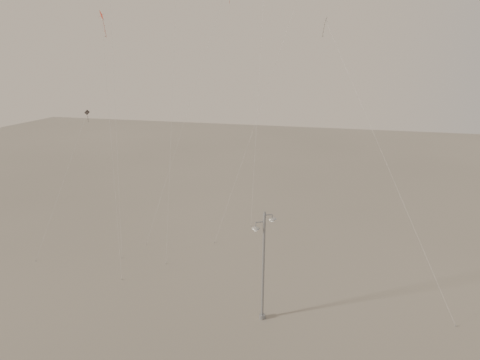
# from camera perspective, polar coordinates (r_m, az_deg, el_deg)

# --- Properties ---
(ground) EXTENTS (160.00, 160.00, 0.00)m
(ground) POSITION_cam_1_polar(r_m,az_deg,el_deg) (29.21, -3.26, -18.56)
(ground) COLOR gray
(ground) RESTS_ON ground
(street_lamp) EXTENTS (1.50, 1.02, 8.10)m
(street_lamp) POSITION_cam_1_polar(r_m,az_deg,el_deg) (25.64, 3.56, -12.65)
(street_lamp) COLOR #969A9E
(street_lamp) RESTS_ON ground
(kite_3) EXTENTS (2.41, 4.68, 21.00)m
(kite_3) POSITION_cam_1_polar(r_m,az_deg,el_deg) (32.39, -19.68, 14.38)
(kite_3) COLOR maroon
(kite_3) RESTS_ON ground
(kite_4) EXTENTS (10.71, 13.86, 21.08)m
(kite_4) POSITION_cam_1_polar(r_m,az_deg,el_deg) (34.07, 16.89, 13.43)
(kite_4) COLOR #2F2927
(kite_4) RESTS_ON ground
(kite_6) EXTENTS (0.77, 10.74, 12.29)m
(kite_6) POSITION_cam_1_polar(r_m,az_deg,el_deg) (41.98, -23.79, 4.64)
(kite_6) COLOR #2F2927
(kite_6) RESTS_ON ground
(kite_7) EXTENTS (5.32, 14.84, 26.61)m
(kite_7) POSITION_cam_1_polar(r_m,az_deg,el_deg) (44.19, -3.56, 23.28)
(kite_7) COLOR maroon
(kite_7) RESTS_ON ground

